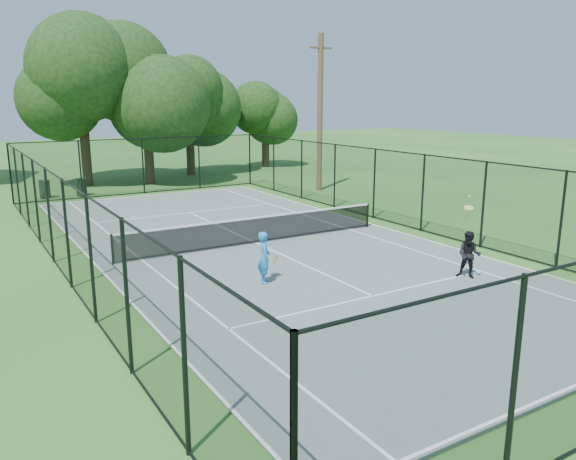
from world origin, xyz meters
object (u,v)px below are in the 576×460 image
tennis_net (256,229)px  trash_bin_left (45,189)px  player_blue (264,257)px  utility_pole (320,113)px  trash_bin_right (81,187)px  player_black (469,255)px

tennis_net → trash_bin_left: bearing=109.0°
trash_bin_left → player_blue: player_blue is taller
tennis_net → utility_pole: bearing=45.6°
trash_bin_right → player_black: bearing=-72.7°
player_blue → player_black: player_black is taller
utility_pole → trash_bin_right: bearing=157.4°
tennis_net → trash_bin_right: tennis_net is taller
tennis_net → player_blue: 4.40m
utility_pole → player_black: utility_pole is taller
trash_bin_left → utility_pole: (13.69, -5.18, 3.82)m
player_black → utility_pole: bearing=70.5°
trash_bin_left → utility_pole: bearing=-20.7°
trash_bin_left → trash_bin_right: size_ratio=1.00×
tennis_net → trash_bin_left: 15.00m
tennis_net → player_black: bearing=-63.4°
trash_bin_left → utility_pole: utility_pole is taller
tennis_net → player_blue: bearing=-115.1°
tennis_net → utility_pole: size_ratio=1.19×
utility_pole → tennis_net: bearing=-134.4°
utility_pole → player_black: size_ratio=3.76×
tennis_net → player_blue: size_ratio=6.94×
utility_pole → player_blue: utility_pole is taller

